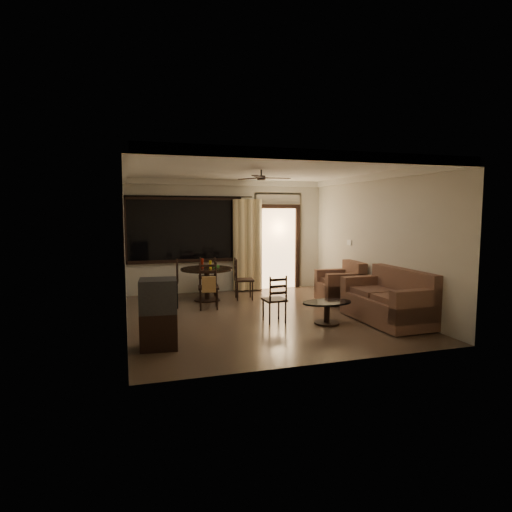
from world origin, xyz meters
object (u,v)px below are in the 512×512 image
object	(u,v)px
dining_table	(207,275)
side_chair	(275,308)
tv_cabinet	(159,314)
coffee_table	(327,309)
dining_chair_west	(170,289)
dining_chair_south	(209,294)
armchair	(342,286)
sofa	(391,302)
dining_chair_north	(208,284)
dining_chair_east	(243,287)

from	to	relation	value
dining_table	side_chair	size ratio (longest dim) A/B	1.35
tv_cabinet	coffee_table	world-z (taller)	tv_cabinet
dining_chair_west	tv_cabinet	distance (m)	3.33
dining_chair_south	armchair	bearing A→B (deg)	3.79
sofa	armchair	size ratio (longest dim) A/B	1.85
dining_chair_west	dining_chair_north	bearing A→B (deg)	122.88
dining_chair_north	sofa	distance (m)	4.40
dining_chair_east	coffee_table	distance (m)	2.67
dining_chair_east	sofa	xyz separation A→B (m)	(2.03, -2.76, 0.10)
dining_table	dining_chair_west	bearing A→B (deg)	171.65
tv_cabinet	sofa	size ratio (longest dim) A/B	0.58
dining_chair_south	tv_cabinet	world-z (taller)	tv_cabinet
dining_chair_south	side_chair	distance (m)	1.71
tv_cabinet	side_chair	size ratio (longest dim) A/B	1.18
coffee_table	side_chair	world-z (taller)	side_chair
dining_chair_south	sofa	size ratio (longest dim) A/B	0.53
tv_cabinet	armchair	world-z (taller)	tv_cabinet
tv_cabinet	side_chair	bearing A→B (deg)	28.30
dining_chair_south	coffee_table	size ratio (longest dim) A/B	1.03
tv_cabinet	sofa	distance (m)	4.18
dining_chair_east	coffee_table	bearing A→B (deg)	-152.71
dining_table	dining_chair_east	distance (m)	0.89
sofa	coffee_table	size ratio (longest dim) A/B	1.94
dining_table	sofa	bearing A→B (deg)	-45.32
dining_chair_east	tv_cabinet	xyz separation A→B (m)	(-2.14, -3.04, 0.24)
dining_chair_north	side_chair	bearing A→B (deg)	112.59
dining_chair_south	sofa	distance (m)	3.61
dining_chair_west	dining_chair_north	xyz separation A→B (m)	(0.94, 0.43, 0.00)
dining_table	coffee_table	size ratio (longest dim) A/B	1.28
dining_chair_east	dining_chair_north	bearing A→B (deg)	55.01
dining_chair_west	coffee_table	xyz separation A→B (m)	(2.52, -2.77, -0.01)
dining_chair_south	sofa	xyz separation A→B (m)	(2.98, -2.04, 0.07)
dining_chair_north	coffee_table	distance (m)	3.57
dining_table	dining_chair_north	size ratio (longest dim) A/B	1.24
dining_table	coffee_table	distance (m)	3.16
tv_cabinet	side_chair	world-z (taller)	tv_cabinet
dining_chair_north	side_chair	distance (m)	2.91
dining_chair_north	side_chair	xyz separation A→B (m)	(0.71, -2.82, -0.02)
dining_table	coffee_table	world-z (taller)	dining_table
dining_table	tv_cabinet	distance (m)	3.43
armchair	side_chair	xyz separation A→B (m)	(-2.01, -1.18, -0.11)
side_chair	dining_chair_west	bearing A→B (deg)	-58.92
dining_table	coffee_table	bearing A→B (deg)	-57.50
dining_chair_east	sofa	distance (m)	3.43
side_chair	tv_cabinet	bearing A→B (deg)	19.19
dining_chair_south	coffee_table	world-z (taller)	dining_chair_south
dining_chair_east	tv_cabinet	bearing A→B (deg)	153.34
dining_chair_north	coffee_table	xyz separation A→B (m)	(1.58, -3.20, -0.01)
dining_chair_west	coffee_table	bearing A→B (deg)	50.67
sofa	dining_table	bearing A→B (deg)	133.35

